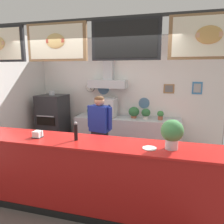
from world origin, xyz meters
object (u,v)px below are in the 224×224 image
object	(u,v)px
shop_worker	(100,132)
pepper_grinder	(76,131)
potted_thyme	(134,112)
napkin_holder	(38,134)
condiment_plate	(149,148)
basil_vase	(172,133)
espresso_machine	(106,108)
potted_rosemary	(146,113)
potted_oregano	(160,115)
potted_sage	(90,111)
pizza_oven	(53,122)

from	to	relation	value
shop_worker	pepper_grinder	world-z (taller)	shop_worker
potted_thyme	napkin_holder	distance (m)	2.70
condiment_plate	napkin_holder	bearing A→B (deg)	178.65
condiment_plate	basil_vase	size ratio (longest dim) A/B	0.47
espresso_machine	napkin_holder	xyz separation A→B (m)	(-0.34, -2.43, -0.02)
potted_thyme	pepper_grinder	bearing A→B (deg)	-99.61
potted_thyme	napkin_holder	bearing A→B (deg)	-112.42
potted_rosemary	condiment_plate	world-z (taller)	potted_rosemary
potted_oregano	potted_sage	bearing A→B (deg)	-179.48
potted_thyme	condiment_plate	size ratio (longest dim) A/B	1.53
shop_worker	pizza_oven	bearing A→B (deg)	-19.56
potted_oregano	potted_rosemary	bearing A→B (deg)	178.97
basil_vase	potted_oregano	bearing A→B (deg)	96.12
pizza_oven	potted_oregano	world-z (taller)	pizza_oven
potted_sage	potted_thyme	xyz separation A→B (m)	(1.13, 0.06, 0.03)
condiment_plate	basil_vase	xyz separation A→B (m)	(0.27, 0.07, 0.20)
espresso_machine	potted_sage	bearing A→B (deg)	179.21
potted_oregano	potted_thyme	bearing A→B (deg)	176.52
potted_thyme	potted_oregano	bearing A→B (deg)	-3.48
napkin_holder	pepper_grinder	bearing A→B (deg)	2.62
pepper_grinder	condiment_plate	world-z (taller)	pepper_grinder
espresso_machine	potted_thyme	xyz separation A→B (m)	(0.69, 0.06, -0.09)
pepper_grinder	basil_vase	distance (m)	1.32
potted_rosemary	pepper_grinder	distance (m)	2.54
pepper_grinder	basil_vase	size ratio (longest dim) A/B	0.71
espresso_machine	pepper_grinder	distance (m)	2.42
potted_thyme	basil_vase	distance (m)	2.63
potted_rosemary	pepper_grinder	world-z (taller)	pepper_grinder
potted_oregano	napkin_holder	world-z (taller)	napkin_holder
potted_oregano	napkin_holder	size ratio (longest dim) A/B	1.50
potted_sage	potted_thyme	world-z (taller)	potted_thyme
potted_sage	condiment_plate	xyz separation A→B (m)	(1.77, -2.48, 0.05)
potted_sage	potted_oregano	size ratio (longest dim) A/B	0.98
potted_thyme	condiment_plate	world-z (taller)	potted_thyme
potted_sage	potted_oregano	world-z (taller)	potted_oregano
pepper_grinder	potted_thyme	bearing A→B (deg)	80.39
basil_vase	potted_thyme	bearing A→B (deg)	110.15
espresso_machine	basil_vase	world-z (taller)	basil_vase
espresso_machine	condiment_plate	distance (m)	2.80
potted_rosemary	potted_sage	bearing A→B (deg)	-179.11
pizza_oven	basil_vase	size ratio (longest dim) A/B	4.03
espresso_machine	pepper_grinder	bearing A→B (deg)	-83.56
espresso_machine	potted_sage	distance (m)	0.46
pizza_oven	potted_rosemary	distance (m)	2.39
potted_rosemary	pizza_oven	bearing A→B (deg)	-172.90
potted_sage	condiment_plate	size ratio (longest dim) A/B	1.17
pepper_grinder	basil_vase	xyz separation A→B (m)	(1.32, 0.00, 0.07)
pizza_oven	napkin_holder	bearing A→B (deg)	-64.72
pizza_oven	potted_sage	xyz separation A→B (m)	(0.92, 0.27, 0.29)
condiment_plate	pizza_oven	bearing A→B (deg)	140.60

